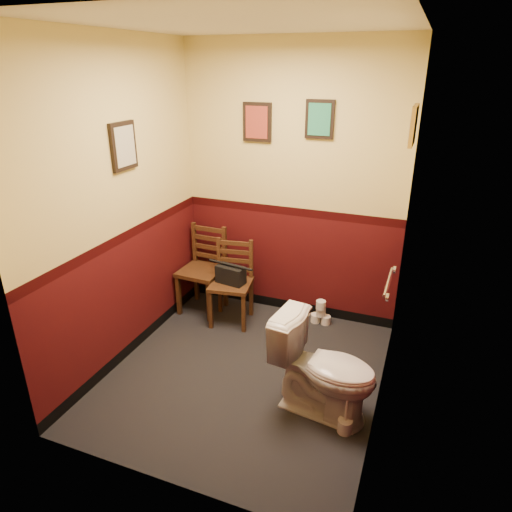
{
  "coord_description": "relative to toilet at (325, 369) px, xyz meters",
  "views": [
    {
      "loc": [
        1.25,
        -2.97,
        2.46
      ],
      "look_at": [
        0.0,
        0.25,
        1.0
      ],
      "focal_mm": 32.0,
      "sensor_mm": 36.0,
      "label": 1
    }
  ],
  "objects": [
    {
      "name": "wall_right",
      "position": [
        0.38,
        0.21,
        0.97
      ],
      "size": [
        0.0,
        2.4,
        2.7
      ],
      "primitive_type": "cube",
      "rotation": [
        1.57,
        0.0,
        -1.57
      ],
      "color": "#3E0B0D",
      "rests_on": "ground"
    },
    {
      "name": "framed_print_back_a",
      "position": [
        -1.07,
        1.39,
        1.57
      ],
      "size": [
        0.28,
        0.04,
        0.36
      ],
      "color": "black",
      "rests_on": "wall_back"
    },
    {
      "name": "handbag",
      "position": [
        -1.18,
        0.96,
        0.15
      ],
      "size": [
        0.3,
        0.18,
        0.21
      ],
      "rotation": [
        0.0,
        0.0,
        -0.15
      ],
      "color": "black",
      "rests_on": "chair_right"
    },
    {
      "name": "floor",
      "position": [
        -0.72,
        0.21,
        -0.38
      ],
      "size": [
        2.2,
        2.4,
        0.0
      ],
      "primitive_type": "cube",
      "color": "black",
      "rests_on": "ground"
    },
    {
      "name": "toilet_brush",
      "position": [
        0.21,
        -0.16,
        -0.32
      ],
      "size": [
        0.11,
        0.11,
        0.38
      ],
      "color": "silver",
      "rests_on": "floor"
    },
    {
      "name": "wall_back",
      "position": [
        -0.72,
        1.41,
        0.97
      ],
      "size": [
        2.2,
        0.0,
        2.7
      ],
      "primitive_type": "cube",
      "rotation": [
        1.57,
        0.0,
        0.0
      ],
      "color": "#3E0B0D",
      "rests_on": "ground"
    },
    {
      "name": "chair_right",
      "position": [
        -1.19,
        1.0,
        0.04
      ],
      "size": [
        0.45,
        0.45,
        0.84
      ],
      "rotation": [
        0.0,
        0.0,
        0.16
      ],
      "color": "#58331A",
      "rests_on": "floor"
    },
    {
      "name": "framed_print_left",
      "position": [
        -1.8,
        0.31,
        1.47
      ],
      "size": [
        0.04,
        0.3,
        0.38
      ],
      "color": "black",
      "rests_on": "wall_left"
    },
    {
      "name": "chair_left",
      "position": [
        -1.57,
        1.11,
        0.07
      ],
      "size": [
        0.44,
        0.44,
        0.91
      ],
      "rotation": [
        0.0,
        0.0,
        -0.04
      ],
      "color": "#58331A",
      "rests_on": "floor"
    },
    {
      "name": "grab_bar",
      "position": [
        0.35,
        0.46,
        0.57
      ],
      "size": [
        0.05,
        0.56,
        0.06
      ],
      "color": "silver",
      "rests_on": "wall_right"
    },
    {
      "name": "wall_left",
      "position": [
        -1.82,
        0.21,
        0.97
      ],
      "size": [
        0.0,
        2.4,
        2.7
      ],
      "primitive_type": "cube",
      "rotation": [
        1.57,
        0.0,
        1.57
      ],
      "color": "#3E0B0D",
      "rests_on": "ground"
    },
    {
      "name": "ceiling",
      "position": [
        -0.72,
        0.21,
        2.32
      ],
      "size": [
        2.2,
        2.4,
        0.0
      ],
      "primitive_type": "cube",
      "rotation": [
        3.14,
        0.0,
        0.0
      ],
      "color": "silver",
      "rests_on": "ground"
    },
    {
      "name": "tp_stack",
      "position": [
        -0.32,
        1.25,
        -0.27
      ],
      "size": [
        0.2,
        0.12,
        0.27
      ],
      "color": "silver",
      "rests_on": "floor"
    },
    {
      "name": "toilet",
      "position": [
        0.0,
        0.0,
        0.0
      ],
      "size": [
        0.84,
        0.54,
        0.77
      ],
      "primitive_type": "imported",
      "rotation": [
        0.0,
        0.0,
        1.43
      ],
      "color": "white",
      "rests_on": "floor"
    },
    {
      "name": "framed_print_right",
      "position": [
        0.36,
        0.81,
        1.67
      ],
      "size": [
        0.04,
        0.34,
        0.28
      ],
      "color": "olive",
      "rests_on": "wall_right"
    },
    {
      "name": "framed_print_back_b",
      "position": [
        -0.47,
        1.39,
        1.62
      ],
      "size": [
        0.26,
        0.04,
        0.34
      ],
      "color": "black",
      "rests_on": "wall_back"
    },
    {
      "name": "wall_front",
      "position": [
        -0.72,
        -0.99,
        0.97
      ],
      "size": [
        2.2,
        0.0,
        2.7
      ],
      "primitive_type": "cube",
      "rotation": [
        -1.57,
        0.0,
        0.0
      ],
      "color": "#3E0B0D",
      "rests_on": "ground"
    }
  ]
}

